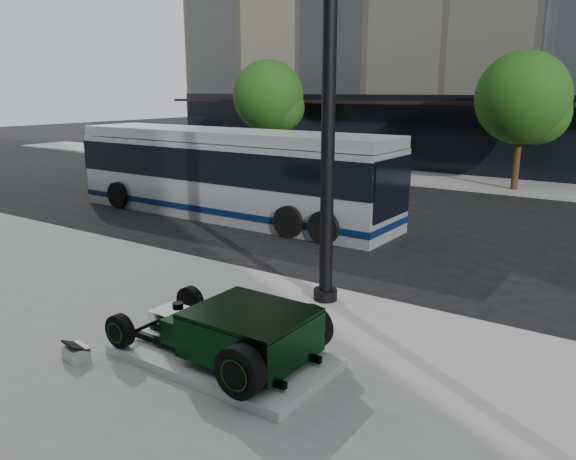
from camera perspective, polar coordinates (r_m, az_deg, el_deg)
The scene contains 8 objects.
ground at distance 14.20m, azimuth 5.74°, elevation -3.33°, with size 120.00×120.00×0.00m, color black.
sidewalk_far at distance 27.02m, azimuth 20.36°, elevation 4.29°, with size 70.00×4.00×0.12m, color gray.
street_trees at distance 25.54m, azimuth 23.06°, elevation 11.92°, with size 29.80×3.80×5.70m.
display_plinth at distance 9.00m, azimuth -6.58°, elevation -12.63°, with size 3.40×1.80×0.15m, color silver.
hot_rod at distance 8.59m, azimuth -4.97°, elevation -10.23°, with size 3.22×2.00×0.81m.
info_plaque at distance 9.55m, azimuth -20.72°, elevation -11.53°, with size 0.45×0.37×0.31m.
lamppost at distance 10.65m, azimuth 4.16°, elevation 13.50°, with size 0.48×0.48×8.67m.
transit_bus at distance 19.26m, azimuth -6.04°, elevation 5.79°, with size 12.12×2.88×2.92m.
Camera 1 is at (6.50, -11.90, 4.22)m, focal length 35.00 mm.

